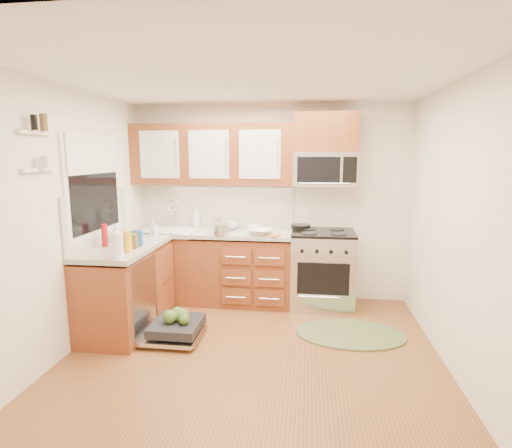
# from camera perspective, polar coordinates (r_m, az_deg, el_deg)

# --- Properties ---
(floor) EXTENTS (3.50, 3.50, 0.00)m
(floor) POSITION_cam_1_polar(r_m,az_deg,el_deg) (3.92, -0.60, -18.67)
(floor) COLOR brown
(floor) RESTS_ON ground
(ceiling) EXTENTS (3.50, 3.50, 0.00)m
(ceiling) POSITION_cam_1_polar(r_m,az_deg,el_deg) (3.50, -0.68, 20.19)
(ceiling) COLOR white
(ceiling) RESTS_ON ground
(wall_back) EXTENTS (3.50, 0.04, 2.50)m
(wall_back) POSITION_cam_1_polar(r_m,az_deg,el_deg) (5.22, 2.09, 3.00)
(wall_back) COLOR white
(wall_back) RESTS_ON ground
(wall_front) EXTENTS (3.50, 0.04, 2.50)m
(wall_front) POSITION_cam_1_polar(r_m,az_deg,el_deg) (1.84, -8.52, -10.03)
(wall_front) COLOR white
(wall_front) RESTS_ON ground
(wall_left) EXTENTS (0.04, 3.50, 2.50)m
(wall_left) POSITION_cam_1_polar(r_m,az_deg,el_deg) (4.13, -25.47, 0.22)
(wall_left) COLOR white
(wall_left) RESTS_ON ground
(wall_right) EXTENTS (0.04, 3.50, 2.50)m
(wall_right) POSITION_cam_1_polar(r_m,az_deg,el_deg) (3.69, 27.38, -0.97)
(wall_right) COLOR white
(wall_right) RESTS_ON ground
(base_cabinet_back) EXTENTS (2.05, 0.60, 0.85)m
(base_cabinet_back) POSITION_cam_1_polar(r_m,az_deg,el_deg) (5.21, -6.30, -6.32)
(base_cabinet_back) COLOR #5F1E15
(base_cabinet_back) RESTS_ON ground
(base_cabinet_left) EXTENTS (0.60, 1.25, 0.85)m
(base_cabinet_left) POSITION_cam_1_polar(r_m,az_deg,el_deg) (4.62, -17.98, -8.90)
(base_cabinet_left) COLOR #5F1E15
(base_cabinet_left) RESTS_ON ground
(countertop_back) EXTENTS (2.07, 0.64, 0.05)m
(countertop_back) POSITION_cam_1_polar(r_m,az_deg,el_deg) (5.09, -6.42, -1.21)
(countertop_back) COLOR #B6B1A7
(countertop_back) RESTS_ON base_cabinet_back
(countertop_left) EXTENTS (0.64, 1.27, 0.05)m
(countertop_left) POSITION_cam_1_polar(r_m,az_deg,el_deg) (4.49, -18.18, -3.15)
(countertop_left) COLOR #B6B1A7
(countertop_left) RESTS_ON base_cabinet_left
(backsplash_back) EXTENTS (2.05, 0.02, 0.57)m
(backsplash_back) POSITION_cam_1_polar(r_m,az_deg,el_deg) (5.33, -5.73, 2.67)
(backsplash_back) COLOR #B7B2A4
(backsplash_back) RESTS_ON ground
(backsplash_left) EXTENTS (0.02, 1.25, 0.57)m
(backsplash_left) POSITION_cam_1_polar(r_m,az_deg,el_deg) (4.57, -21.73, 0.82)
(backsplash_left) COLOR #B7B2A4
(backsplash_left) RESTS_ON ground
(upper_cabinets) EXTENTS (2.05, 0.35, 0.75)m
(upper_cabinets) POSITION_cam_1_polar(r_m,az_deg,el_deg) (5.13, -6.27, 9.83)
(upper_cabinets) COLOR #5F1E15
(upper_cabinets) RESTS_ON ground
(cabinet_over_mw) EXTENTS (0.76, 0.35, 0.47)m
(cabinet_over_mw) POSITION_cam_1_polar(r_m,az_deg,el_deg) (4.99, 9.94, 12.73)
(cabinet_over_mw) COLOR #5F1E15
(cabinet_over_mw) RESTS_ON ground
(range) EXTENTS (0.76, 0.64, 0.95)m
(range) POSITION_cam_1_polar(r_m,az_deg,el_deg) (5.04, 9.45, -6.37)
(range) COLOR silver
(range) RESTS_ON ground
(microwave) EXTENTS (0.76, 0.38, 0.40)m
(microwave) POSITION_cam_1_polar(r_m,az_deg,el_deg) (4.97, 9.80, 7.73)
(microwave) COLOR silver
(microwave) RESTS_ON ground
(sink) EXTENTS (0.62, 0.50, 0.26)m
(sink) POSITION_cam_1_polar(r_m,az_deg,el_deg) (5.24, -12.04, -2.16)
(sink) COLOR white
(sink) RESTS_ON ground
(dishwasher) EXTENTS (0.70, 0.60, 0.20)m
(dishwasher) POSITION_cam_1_polar(r_m,az_deg,el_deg) (4.33, -11.75, -14.54)
(dishwasher) COLOR silver
(dishwasher) RESTS_ON ground
(window) EXTENTS (0.03, 1.05, 1.05)m
(window) POSITION_cam_1_polar(r_m,az_deg,el_deg) (4.51, -22.16, 5.04)
(window) COLOR white
(window) RESTS_ON ground
(window_blind) EXTENTS (0.02, 0.96, 0.40)m
(window_blind) POSITION_cam_1_polar(r_m,az_deg,el_deg) (4.49, -22.15, 9.24)
(window_blind) COLOR white
(window_blind) RESTS_ON ground
(shelf_upper) EXTENTS (0.04, 0.40, 0.03)m
(shelf_upper) POSITION_cam_1_polar(r_m,az_deg,el_deg) (3.78, -28.91, 11.36)
(shelf_upper) COLOR white
(shelf_upper) RESTS_ON ground
(shelf_lower) EXTENTS (0.04, 0.40, 0.03)m
(shelf_lower) POSITION_cam_1_polar(r_m,az_deg,el_deg) (3.78, -28.53, 6.82)
(shelf_lower) COLOR white
(shelf_lower) RESTS_ON ground
(rug) EXTENTS (1.15, 0.75, 0.02)m
(rug) POSITION_cam_1_polar(r_m,az_deg,el_deg) (4.47, 13.32, -15.04)
(rug) COLOR #636F3F
(rug) RESTS_ON ground
(skillet) EXTENTS (0.32, 0.32, 0.05)m
(skillet) POSITION_cam_1_polar(r_m,az_deg,el_deg) (5.11, 6.40, -0.34)
(skillet) COLOR black
(skillet) RESTS_ON range
(stock_pot) EXTENTS (0.30, 0.30, 0.14)m
(stock_pot) POSITION_cam_1_polar(r_m,az_deg,el_deg) (4.82, -4.97, -0.69)
(stock_pot) COLOR silver
(stock_pot) RESTS_ON countertop_back
(cutting_board) EXTENTS (0.29, 0.25, 0.02)m
(cutting_board) POSITION_cam_1_polar(r_m,az_deg,el_deg) (4.74, 1.85, -1.55)
(cutting_board) COLOR #A8734C
(cutting_board) RESTS_ON countertop_back
(canister) EXTENTS (0.13, 0.13, 0.16)m
(canister) POSITION_cam_1_polar(r_m,az_deg,el_deg) (5.12, -5.39, 0.06)
(canister) COLOR silver
(canister) RESTS_ON countertop_back
(paper_towel_roll) EXTENTS (0.11, 0.11, 0.24)m
(paper_towel_roll) POSITION_cam_1_polar(r_m,az_deg,el_deg) (3.90, -19.18, -2.95)
(paper_towel_roll) COLOR white
(paper_towel_roll) RESTS_ON countertop_left
(mustard_bottle) EXTENTS (0.09, 0.09, 0.22)m
(mustard_bottle) POSITION_cam_1_polar(r_m,az_deg,el_deg) (4.10, -17.78, -2.41)
(mustard_bottle) COLOR yellow
(mustard_bottle) RESTS_ON countertop_left
(red_bottle) EXTENTS (0.08, 0.08, 0.24)m
(red_bottle) POSITION_cam_1_polar(r_m,az_deg,el_deg) (4.45, -20.82, -1.52)
(red_bottle) COLOR #B80F19
(red_bottle) RESTS_ON countertop_left
(wooden_box) EXTENTS (0.16, 0.13, 0.15)m
(wooden_box) POSITION_cam_1_polar(r_m,az_deg,el_deg) (4.30, -17.57, -2.32)
(wooden_box) COLOR brown
(wooden_box) RESTS_ON countertop_left
(blue_carton) EXTENTS (0.12, 0.08, 0.17)m
(blue_carton) POSITION_cam_1_polar(r_m,az_deg,el_deg) (4.36, -16.59, -1.95)
(blue_carton) COLOR #2561AC
(blue_carton) RESTS_ON countertop_left
(bowl_a) EXTENTS (0.37, 0.37, 0.07)m
(bowl_a) POSITION_cam_1_polar(r_m,az_deg,el_deg) (4.78, 0.56, -1.14)
(bowl_a) COLOR #999999
(bowl_a) RESTS_ON countertop_back
(bowl_b) EXTENTS (0.35, 0.35, 0.09)m
(bowl_b) POSITION_cam_1_polar(r_m,az_deg,el_deg) (5.15, -4.01, -0.26)
(bowl_b) COLOR #999999
(bowl_b) RESTS_ON countertop_back
(cup) EXTENTS (0.16, 0.16, 0.11)m
(cup) POSITION_cam_1_polar(r_m,az_deg,el_deg) (4.95, -0.38, -0.53)
(cup) COLOR #999999
(cup) RESTS_ON countertop_back
(soap_bottle_a) EXTENTS (0.14, 0.14, 0.29)m
(soap_bottle_a) POSITION_cam_1_polar(r_m,az_deg,el_deg) (5.36, -8.56, 1.14)
(soap_bottle_a) COLOR #999999
(soap_bottle_a) RESTS_ON countertop_back
(soap_bottle_b) EXTENTS (0.10, 0.10, 0.18)m
(soap_bottle_b) POSITION_cam_1_polar(r_m,az_deg,el_deg) (4.89, -14.43, -0.57)
(soap_bottle_b) COLOR #999999
(soap_bottle_b) RESTS_ON countertop_left
(soap_bottle_c) EXTENTS (0.17, 0.17, 0.17)m
(soap_bottle_c) POSITION_cam_1_polar(r_m,az_deg,el_deg) (4.68, -19.41, -1.32)
(soap_bottle_c) COLOR #999999
(soap_bottle_c) RESTS_ON countertop_left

